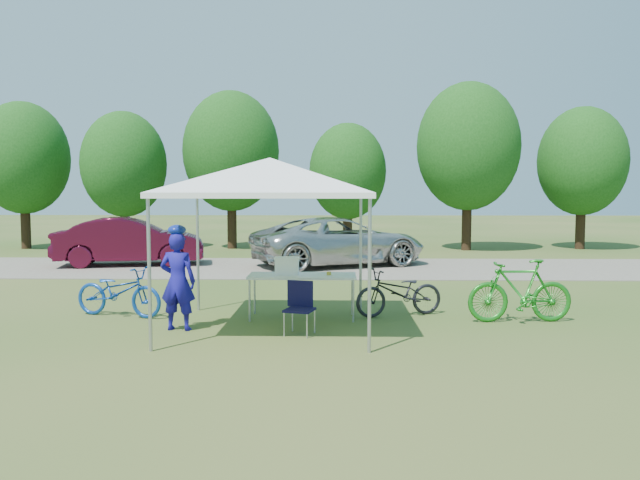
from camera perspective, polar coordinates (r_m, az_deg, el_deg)
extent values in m
plane|color=#2D5119|center=(10.16, -4.51, -8.04)|extent=(100.00, 100.00, 0.00)
cube|color=gray|center=(18.03, -1.88, -2.55)|extent=(24.00, 5.00, 0.02)
cylinder|color=#A5A5AA|center=(8.82, -15.34, -3.15)|extent=(0.05, 0.05, 2.10)
cylinder|color=#A5A5AA|center=(8.46, 4.55, -3.33)|extent=(0.05, 0.05, 2.10)
cylinder|color=#A5A5AA|center=(11.70, -11.11, -1.26)|extent=(0.05, 0.05, 2.10)
cylinder|color=#A5A5AA|center=(11.43, 3.74, -1.32)|extent=(0.05, 0.05, 2.10)
cube|color=white|center=(9.92, -4.59, 4.12)|extent=(3.15, 3.15, 0.08)
pyramid|color=white|center=(9.94, -4.61, 7.52)|extent=(4.53, 4.53, 0.55)
cylinder|color=#382314|center=(26.76, -25.31, 1.30)|extent=(0.36, 0.36, 1.89)
ellipsoid|color=#144711|center=(26.77, -25.49, 6.79)|extent=(3.46, 3.46, 4.32)
cylinder|color=#382314|center=(24.94, -17.38, 1.17)|extent=(0.36, 0.36, 1.75)
ellipsoid|color=#144711|center=(24.93, -17.51, 6.63)|extent=(3.20, 3.20, 4.00)
cylinder|color=#382314|center=(24.53, -8.05, 1.60)|extent=(0.36, 0.36, 2.03)
ellipsoid|color=#144711|center=(24.56, -8.12, 8.04)|extent=(3.71, 3.71, 4.64)
cylinder|color=#382314|center=(24.01, 2.53, 1.08)|extent=(0.36, 0.36, 1.61)
ellipsoid|color=#144711|center=(23.99, 2.55, 6.30)|extent=(2.94, 2.94, 3.68)
cylinder|color=#382314|center=(24.21, 13.26, 1.57)|extent=(0.36, 0.36, 2.10)
ellipsoid|color=#144711|center=(24.24, 13.38, 8.32)|extent=(3.84, 3.84, 4.80)
cylinder|color=#382314|center=(26.08, 22.70, 1.24)|extent=(0.36, 0.36, 1.82)
ellipsoid|color=#144711|center=(26.08, 22.87, 6.66)|extent=(3.33, 3.33, 4.16)
cube|color=white|center=(10.81, -1.63, -3.29)|extent=(1.85, 0.77, 0.04)
cylinder|color=#A5A5AA|center=(10.63, -6.46, -5.52)|extent=(0.04, 0.04, 0.72)
cylinder|color=#A5A5AA|center=(10.53, 3.06, -5.59)|extent=(0.04, 0.04, 0.72)
cylinder|color=#A5A5AA|center=(11.27, -6.00, -4.95)|extent=(0.04, 0.04, 0.72)
cylinder|color=#A5A5AA|center=(11.18, 2.96, -5.01)|extent=(0.04, 0.04, 0.72)
cube|color=black|center=(9.60, -1.89, -6.41)|extent=(0.51, 0.51, 0.04)
cube|color=black|center=(9.76, -1.82, -4.92)|extent=(0.41, 0.15, 0.41)
cylinder|color=#A5A5AA|center=(9.47, -3.07, -7.81)|extent=(0.02, 0.02, 0.37)
cylinder|color=#A5A5AA|center=(9.45, -0.83, -7.83)|extent=(0.02, 0.02, 0.37)
cylinder|color=#A5A5AA|center=(9.83, -2.90, -7.36)|extent=(0.02, 0.02, 0.37)
cylinder|color=#A5A5AA|center=(9.81, -0.74, -7.38)|extent=(0.02, 0.02, 0.37)
cube|color=white|center=(10.81, -3.04, -2.47)|extent=(0.40, 0.27, 0.27)
cube|color=white|center=(10.79, -3.04, -1.67)|extent=(0.42, 0.28, 0.04)
cylinder|color=gold|center=(10.74, 0.82, -3.07)|extent=(0.08, 0.08, 0.06)
imported|color=#16118E|center=(10.12, -12.87, -3.70)|extent=(0.60, 0.43, 1.56)
imported|color=#1242A0|center=(11.54, -17.91, -4.50)|extent=(1.79, 1.04, 0.89)
imported|color=#1C821F|center=(11.02, 17.81, -4.45)|extent=(1.80, 0.62, 1.06)
imported|color=black|center=(11.11, 7.28, -4.76)|extent=(1.71, 1.05, 0.85)
imported|color=beige|center=(18.46, 1.77, -0.12)|extent=(5.69, 4.33, 1.43)
imported|color=#470B1F|center=(19.40, -16.97, -0.11)|extent=(4.52, 2.36, 1.42)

